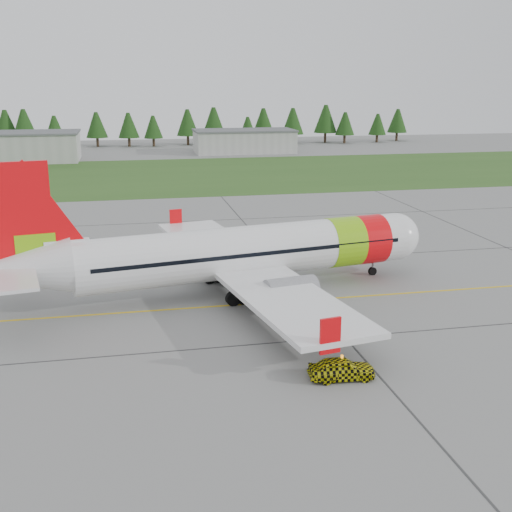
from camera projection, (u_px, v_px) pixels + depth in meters
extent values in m
plane|color=gray|center=(201.00, 349.00, 42.30)|extent=(320.00, 320.00, 0.00)
cylinder|color=white|center=(249.00, 251.00, 53.27)|extent=(28.85, 9.20, 4.28)
sphere|color=white|center=(395.00, 236.00, 58.36)|extent=(4.28, 4.28, 4.28)
cone|color=white|center=(17.00, 270.00, 46.71)|extent=(8.31, 5.56, 4.28)
cube|color=black|center=(398.00, 232.00, 58.37)|extent=(2.23, 3.12, 0.61)
cylinder|color=#80C70E|center=(342.00, 242.00, 56.40)|extent=(3.57, 4.79, 4.36)
cylinder|color=red|center=(368.00, 239.00, 57.34)|extent=(3.14, 4.72, 4.36)
cube|color=white|center=(243.00, 266.00, 53.39)|extent=(12.08, 35.64, 0.40)
cube|color=red|center=(176.00, 219.00, 68.49)|extent=(1.33, 0.42, 2.20)
cube|color=red|center=(330.00, 336.00, 37.20)|extent=(1.33, 0.42, 2.20)
cylinder|color=gray|center=(237.00, 254.00, 59.55)|extent=(4.29, 2.96, 2.31)
cylinder|color=gray|center=(291.00, 292.00, 48.73)|extent=(4.29, 2.96, 2.31)
cube|color=red|center=(15.00, 220.00, 45.82)|extent=(5.04, 1.27, 8.34)
cube|color=#80C70E|center=(36.00, 251.00, 46.89)|extent=(2.89, 0.95, 2.63)
cube|color=white|center=(9.00, 267.00, 46.45)|extent=(5.66, 13.04, 0.24)
cylinder|color=slate|center=(373.00, 267.00, 58.27)|extent=(0.20, 0.20, 1.54)
cylinder|color=black|center=(372.00, 271.00, 58.37)|extent=(0.79, 0.43, 0.75)
cylinder|color=slate|center=(219.00, 271.00, 56.06)|extent=(0.24, 0.24, 2.09)
cylinder|color=black|center=(214.00, 276.00, 56.03)|extent=(1.21, 0.69, 1.14)
cylinder|color=slate|center=(243.00, 291.00, 50.55)|extent=(0.24, 0.24, 2.09)
cylinder|color=black|center=(238.00, 298.00, 50.52)|extent=(1.21, 0.69, 1.14)
imported|color=yellow|center=(342.00, 348.00, 37.52)|extent=(1.44, 1.67, 3.95)
imported|color=silver|center=(21.00, 190.00, 91.31)|extent=(1.68, 1.62, 4.02)
cube|color=#30561E|center=(148.00, 176.00, 119.77)|extent=(320.00, 50.00, 0.03)
cube|color=gold|center=(188.00, 308.00, 49.85)|extent=(120.00, 0.25, 0.02)
cube|color=#A8A8A3|center=(3.00, 148.00, 139.61)|extent=(32.00, 14.00, 6.00)
cube|color=#A8A8A3|center=(244.00, 142.00, 157.96)|extent=(24.00, 12.00, 5.20)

